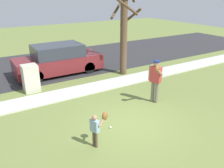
% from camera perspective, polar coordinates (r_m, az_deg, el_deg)
% --- Properties ---
extents(ground_plane, '(48.00, 48.00, 0.00)m').
position_cam_1_polar(ground_plane, '(11.04, -5.99, -1.57)').
color(ground_plane, olive).
extents(sidewalk_strip, '(36.00, 1.20, 0.06)m').
position_cam_1_polar(sidewalk_strip, '(11.11, -6.22, -1.26)').
color(sidewalk_strip, beige).
rests_on(sidewalk_strip, ground).
extents(road_surface, '(36.00, 6.80, 0.02)m').
position_cam_1_polar(road_surface, '(15.54, -14.32, 4.79)').
color(road_surface, '#2D2D30').
rests_on(road_surface, ground).
extents(person_adult, '(0.66, 0.83, 1.79)m').
position_cam_1_polar(person_adult, '(9.57, 10.52, 1.66)').
color(person_adult, '#6B6656').
rests_on(person_adult, ground).
extents(person_child, '(0.56, 0.35, 1.09)m').
position_cam_1_polar(person_child, '(6.90, -3.58, -10.00)').
color(person_child, brown).
rests_on(person_child, ground).
extents(baseball, '(0.07, 0.07, 0.07)m').
position_cam_1_polar(baseball, '(8.06, -0.40, -10.47)').
color(baseball, white).
rests_on(baseball, ground).
extents(utility_cabinet, '(0.68, 0.65, 1.25)m').
position_cam_1_polar(utility_cabinet, '(11.33, -19.16, 1.32)').
color(utility_cabinet, beige).
rests_on(utility_cabinet, ground).
extents(street_tree_near, '(1.84, 1.88, 4.67)m').
position_cam_1_polar(street_tree_near, '(12.67, 2.92, 13.27)').
color(street_tree_near, brown).
rests_on(street_tree_near, ground).
extents(parked_suv_maroon, '(4.70, 1.90, 1.63)m').
position_cam_1_polar(parked_suv_maroon, '(13.36, -12.90, 5.72)').
color(parked_suv_maroon, maroon).
rests_on(parked_suv_maroon, road_surface).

